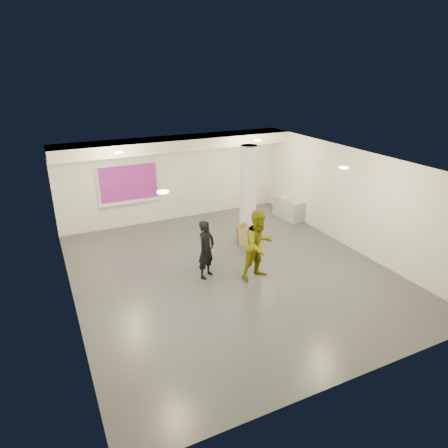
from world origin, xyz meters
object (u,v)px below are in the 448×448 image
projection_screen (129,183)px  woman (206,249)px  column (248,194)px  credenza (289,209)px  man (259,245)px

projection_screen → woman: (0.92, -4.40, -0.74)m
column → credenza: 2.66m
credenza → man: 4.64m
column → woman: column is taller
man → credenza: bearing=37.8°
credenza → column: bearing=-162.3°
projection_screen → woman: size_ratio=1.34×
projection_screen → credenza: 5.71m
woman → man: 1.36m
projection_screen → woman: projection_screen is taller
credenza → woman: (-4.40, -2.68, 0.42)m
credenza → woman: size_ratio=0.79×
man → column: bearing=59.5°
projection_screen → credenza: projection_screen is taller
column → man: bearing=-112.3°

